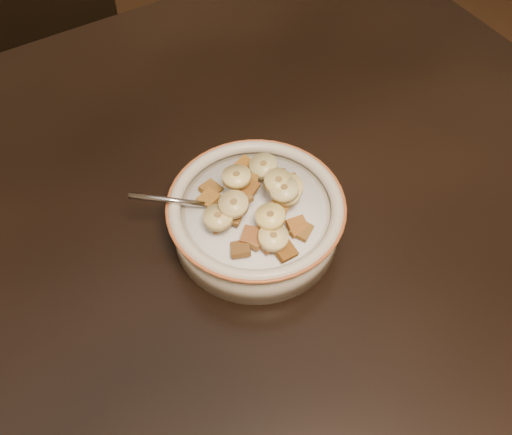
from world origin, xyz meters
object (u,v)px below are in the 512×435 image
chair (70,99)px  spoon (229,207)px  table (101,292)px  cereal_bowl (256,222)px

chair → spoon: chair is taller
table → spoon: spoon is taller
chair → cereal_bowl: size_ratio=4.68×
table → chair: size_ratio=1.61×
table → cereal_bowl: size_ratio=7.53×
chair → cereal_bowl: (0.04, -0.72, 0.34)m
table → cereal_bowl: (0.18, -0.04, 0.04)m
spoon → chair: bearing=-146.7°
cereal_bowl → spoon: size_ratio=4.17×
table → spoon: bearing=-6.1°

